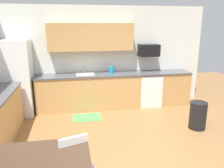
% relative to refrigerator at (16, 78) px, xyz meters
% --- Properties ---
extents(ground_plane, '(12.00, 12.00, 0.00)m').
position_rel_refrigerator_xyz_m(ground_plane, '(2.18, -2.22, -0.93)').
color(ground_plane, olive).
extents(wall_back, '(5.80, 0.10, 2.70)m').
position_rel_refrigerator_xyz_m(wall_back, '(2.18, 0.43, 0.42)').
color(wall_back, silver).
rests_on(wall_back, ground).
extents(cabinet_run_back, '(2.72, 0.60, 0.90)m').
position_rel_refrigerator_xyz_m(cabinet_run_back, '(1.79, 0.08, -0.48)').
color(cabinet_run_back, tan).
rests_on(cabinet_run_back, ground).
extents(cabinet_run_back_right, '(0.83, 0.60, 0.90)m').
position_rel_refrigerator_xyz_m(cabinet_run_back_right, '(4.17, 0.08, -0.48)').
color(cabinet_run_back_right, tan).
rests_on(cabinet_run_back_right, ground).
extents(countertop_back, '(4.80, 0.64, 0.04)m').
position_rel_refrigerator_xyz_m(countertop_back, '(2.18, 0.08, -0.01)').
color(countertop_back, '#4C4C51').
rests_on(countertop_back, cabinet_run_back).
extents(upper_cabinets_back, '(2.20, 0.34, 0.70)m').
position_rel_refrigerator_xyz_m(upper_cabinets_back, '(1.88, 0.21, 0.97)').
color(upper_cabinets_back, tan).
extents(refrigerator, '(0.76, 0.70, 1.86)m').
position_rel_refrigerator_xyz_m(refrigerator, '(0.00, 0.00, 0.00)').
color(refrigerator, white).
rests_on(refrigerator, ground).
extents(oven_range, '(0.60, 0.60, 0.91)m').
position_rel_refrigerator_xyz_m(oven_range, '(3.45, 0.08, -0.48)').
color(oven_range, white).
rests_on(oven_range, ground).
extents(microwave, '(0.54, 0.36, 0.32)m').
position_rel_refrigerator_xyz_m(microwave, '(3.45, 0.18, 0.60)').
color(microwave, black).
extents(sink_basin, '(0.48, 0.40, 0.14)m').
position_rel_refrigerator_xyz_m(sink_basin, '(1.70, 0.08, -0.05)').
color(sink_basin, '#A5A8AD').
rests_on(sink_basin, countertop_back).
extents(sink_faucet, '(0.02, 0.02, 0.24)m').
position_rel_refrigerator_xyz_m(sink_faucet, '(1.70, 0.26, 0.11)').
color(sink_faucet, '#B2B5BA').
rests_on(sink_faucet, countertop_back).
extents(dining_table, '(1.40, 0.90, 0.75)m').
position_rel_refrigerator_xyz_m(dining_table, '(0.83, -3.39, -0.25)').
color(dining_table, '#422D1E').
rests_on(dining_table, ground).
extents(chair_near_table, '(0.51, 0.51, 0.85)m').
position_rel_refrigerator_xyz_m(chair_near_table, '(1.37, -3.22, -0.43)').
color(chair_near_table, white).
rests_on(chair_near_table, ground).
extents(trash_bin, '(0.36, 0.36, 0.60)m').
position_rel_refrigerator_xyz_m(trash_bin, '(4.01, -1.58, -0.63)').
color(trash_bin, black).
rests_on(trash_bin, ground).
extents(floor_mat, '(0.70, 0.50, 0.01)m').
position_rel_refrigerator_xyz_m(floor_mat, '(1.67, -0.57, -0.93)').
color(floor_mat, '#4CA54C').
rests_on(floor_mat, ground).
extents(kettle, '(0.14, 0.14, 0.20)m').
position_rel_refrigerator_xyz_m(kettle, '(2.41, 0.13, 0.09)').
color(kettle, '#198CBF').
rests_on(kettle, countertop_back).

